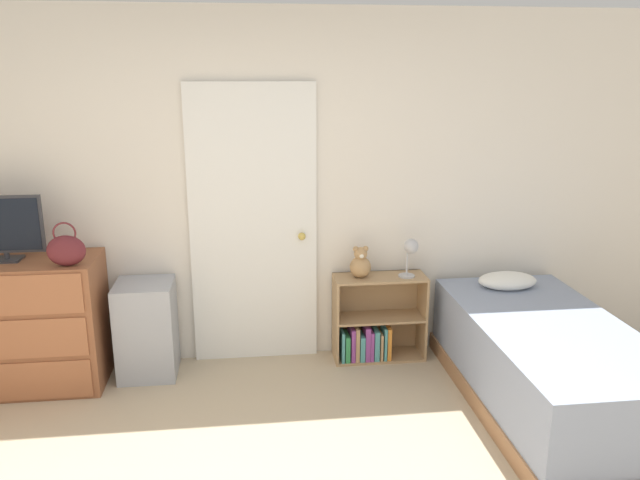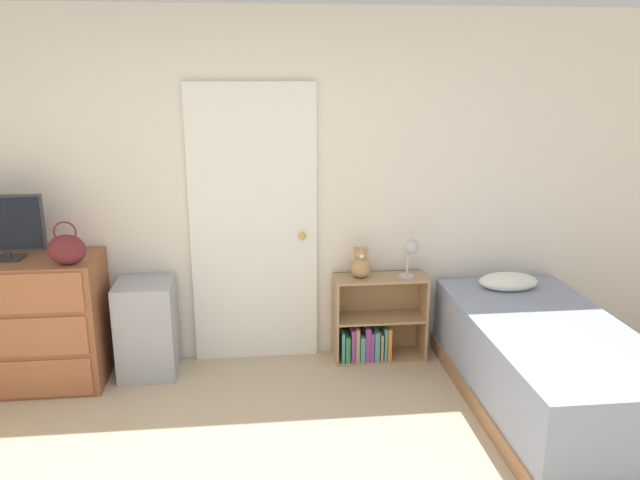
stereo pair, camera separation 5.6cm
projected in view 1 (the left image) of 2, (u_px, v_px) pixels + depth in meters
wall_back at (256, 191)px, 4.51m from camera, size 10.00×0.06×2.55m
door_closed at (254, 227)px, 4.52m from camera, size 0.92×0.09×2.05m
dresser at (24, 324)px, 4.24m from camera, size 1.04×0.54×0.90m
tv at (3, 227)px, 4.05m from camera, size 0.51×0.16×0.44m
handbag at (66, 250)px, 3.97m from camera, size 0.24×0.12×0.29m
storage_bin at (147, 329)px, 4.42m from camera, size 0.40×0.39×0.69m
bookshelf at (373, 327)px, 4.70m from camera, size 0.68×0.27×0.65m
teddy_bear at (360, 264)px, 4.56m from camera, size 0.16×0.16×0.24m
desk_lamp at (410, 250)px, 4.53m from camera, size 0.14×0.13×0.29m
bed at (547, 365)px, 4.01m from camera, size 0.96×1.94×0.68m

